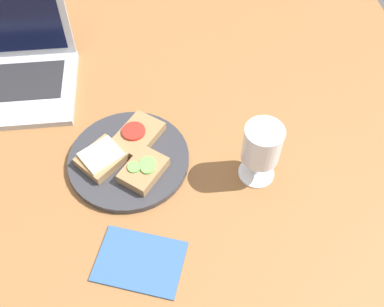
% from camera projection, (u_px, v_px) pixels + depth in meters
% --- Properties ---
extents(wooden_table, '(1.40, 1.40, 0.03)m').
position_uv_depth(wooden_table, '(149.00, 157.00, 0.95)').
color(wooden_table, brown).
rests_on(wooden_table, ground).
extents(plate, '(0.26, 0.26, 0.02)m').
position_uv_depth(plate, '(129.00, 159.00, 0.91)').
color(plate, '#333338').
rests_on(plate, wooden_table).
extents(sandwich_with_tomato, '(0.13, 0.13, 0.03)m').
position_uv_depth(sandwich_with_tomato, '(138.00, 135.00, 0.93)').
color(sandwich_with_tomato, '#937047').
rests_on(sandwich_with_tomato, plate).
extents(sandwich_with_cheese, '(0.12, 0.12, 0.03)m').
position_uv_depth(sandwich_with_cheese, '(102.00, 158.00, 0.89)').
color(sandwich_with_cheese, '#937047').
rests_on(sandwich_with_cheese, plate).
extents(sandwich_with_cucumber, '(0.11, 0.12, 0.03)m').
position_uv_depth(sandwich_with_cucumber, '(144.00, 170.00, 0.87)').
color(sandwich_with_cucumber, '#937047').
rests_on(sandwich_with_cucumber, plate).
extents(wine_glass, '(0.08, 0.08, 0.14)m').
position_uv_depth(wine_glass, '(262.00, 146.00, 0.82)').
color(wine_glass, white).
rests_on(wine_glass, wooden_table).
extents(laptop, '(0.34, 0.27, 0.22)m').
position_uv_depth(laptop, '(1.00, 67.00, 1.03)').
color(laptop, '#ADAFB5').
rests_on(laptop, wooden_table).
extents(napkin, '(0.19, 0.16, 0.00)m').
position_uv_depth(napkin, '(140.00, 261.00, 0.78)').
color(napkin, '#33598C').
rests_on(napkin, wooden_table).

